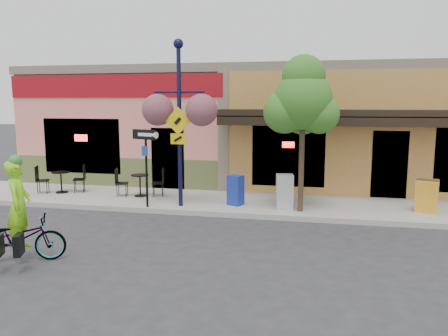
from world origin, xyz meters
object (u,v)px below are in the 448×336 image
Objects in this scene: one_way_sign at (146,169)px; newspaper_box_blue at (236,190)px; street_tree at (302,134)px; newspaper_box_grey at (285,192)px; building at (266,124)px; cyclist_rider at (20,218)px; lamp_post at (180,124)px; bicycle at (19,238)px.

newspaper_box_blue is (2.48, 0.78, -0.69)m from one_way_sign.
street_tree reaches higher than newspaper_box_blue.
newspaper_box_blue is at bearing 37.29° from one_way_sign.
street_tree is at bearing -27.64° from newspaper_box_grey.
newspaper_box_grey is at bearing 16.13° from newspaper_box_blue.
one_way_sign is 4.54m from street_tree.
building is 7.42m from one_way_sign.
lamp_post is (1.89, 4.65, 1.65)m from cyclist_rider.
street_tree is (1.92, -0.36, 1.74)m from newspaper_box_blue.
lamp_post is at bearing 40.19° from one_way_sign.
lamp_post is 3.59m from newspaper_box_grey.
newspaper_box_grey is (3.03, 0.24, -1.91)m from lamp_post.
one_way_sign is at bearing -34.78° from bicycle.
bicycle is 0.38× the size of lamp_post.
cyclist_rider is (-3.67, -11.15, -1.34)m from building.
street_tree is (0.46, -0.15, 1.68)m from newspaper_box_grey.
street_tree is at bearing -70.06° from cyclist_rider.
cyclist_rider is at bearing -108.20° from building.
building is 6.75m from lamp_post.
street_tree is (1.71, -6.42, 0.08)m from building.
lamp_post is at bearing -43.50° from cyclist_rider.
building is 6.64m from street_tree.
one_way_sign is 2.53× the size of newspaper_box_blue.
cyclist_rider reaches higher than newspaper_box_blue.
lamp_post is 1.10× the size of street_tree.
bicycle is 0.43m from cyclist_rider.
cyclist_rider is 4.43m from one_way_sign.
newspaper_box_grey is at bearing 7.19° from lamp_post.
building is 18.13× the size of newspaper_box_grey.
street_tree reaches higher than building.
building is 10.01× the size of cyclist_rider.
one_way_sign is at bearing -34.15° from cyclist_rider.
lamp_post is 5.38× the size of newspaper_box_blue.
building is 6.29m from newspaper_box_blue.
building is at bearing 77.41° from lamp_post.
street_tree is (5.43, 4.73, 1.86)m from bicycle.
bicycle is at bearing -109.91° from lamp_post.
one_way_sign is 2.26× the size of newspaper_box_grey.
building reaches higher than bicycle.
bicycle is at bearing 68.60° from cyclist_rider.
newspaper_box_grey is (4.97, 4.88, 0.17)m from bicycle.
bicycle is 7.43m from street_tree.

